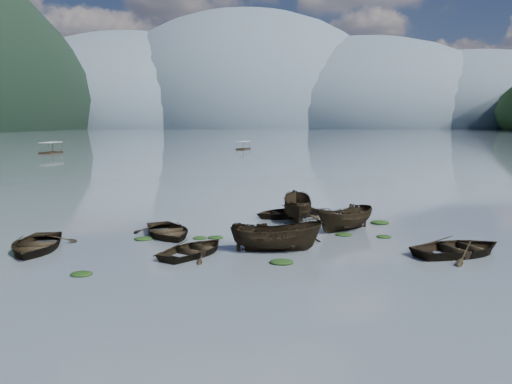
{
  "coord_description": "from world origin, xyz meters",
  "views": [
    {
      "loc": [
        1.53,
        -19.53,
        6.3
      ],
      "look_at": [
        0.0,
        12.0,
        2.0
      ],
      "focal_mm": 35.0,
      "sensor_mm": 36.0,
      "label": 1
    }
  ],
  "objects_px": {
    "rowboat_0": "(36,250)",
    "pontoon_centre": "(243,149)",
    "pontoon_left": "(51,153)",
    "rowboat_3": "(284,239)"
  },
  "relations": [
    {
      "from": "rowboat_3",
      "to": "pontoon_left",
      "type": "distance_m",
      "value": 93.7
    },
    {
      "from": "rowboat_0",
      "to": "pontoon_centre",
      "type": "xyz_separation_m",
      "value": [
        2.97,
        101.67,
        0.0
      ]
    },
    {
      "from": "rowboat_3",
      "to": "pontoon_centre",
      "type": "xyz_separation_m",
      "value": [
        -9.52,
        98.57,
        0.0
      ]
    },
    {
      "from": "pontoon_centre",
      "to": "rowboat_3",
      "type": "bearing_deg",
      "value": -67.24
    },
    {
      "from": "pontoon_left",
      "to": "pontoon_centre",
      "type": "height_order",
      "value": "pontoon_left"
    },
    {
      "from": "rowboat_0",
      "to": "rowboat_3",
      "type": "xyz_separation_m",
      "value": [
        12.49,
        3.09,
        0.0
      ]
    },
    {
      "from": "rowboat_0",
      "to": "pontoon_centre",
      "type": "relative_size",
      "value": 0.94
    },
    {
      "from": "rowboat_0",
      "to": "rowboat_3",
      "type": "bearing_deg",
      "value": 2.64
    },
    {
      "from": "rowboat_3",
      "to": "pontoon_centre",
      "type": "relative_size",
      "value": 0.84
    },
    {
      "from": "rowboat_0",
      "to": "rowboat_3",
      "type": "relative_size",
      "value": 1.11
    }
  ]
}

